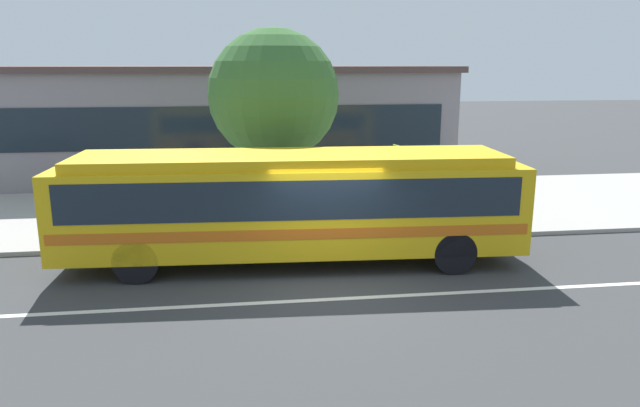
{
  "coord_description": "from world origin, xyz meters",
  "views": [
    {
      "loc": [
        -1.83,
        -12.12,
        4.76
      ],
      "look_at": [
        0.09,
        2.28,
        1.3
      ],
      "focal_mm": 33.39,
      "sensor_mm": 36.0,
      "label": 1
    }
  ],
  "objects_px": {
    "bus_stop_sign": "(396,177)",
    "street_tree_near_stop": "(274,95)",
    "transit_bus": "(292,200)",
    "pedestrian_waiting_near_sign": "(430,187)"
  },
  "relations": [
    {
      "from": "bus_stop_sign",
      "to": "street_tree_near_stop",
      "type": "bearing_deg",
      "value": 144.99
    },
    {
      "from": "bus_stop_sign",
      "to": "street_tree_near_stop",
      "type": "height_order",
      "value": "street_tree_near_stop"
    },
    {
      "from": "transit_bus",
      "to": "bus_stop_sign",
      "type": "relative_size",
      "value": 4.48
    },
    {
      "from": "street_tree_near_stop",
      "to": "bus_stop_sign",
      "type": "bearing_deg",
      "value": -35.01
    },
    {
      "from": "pedestrian_waiting_near_sign",
      "to": "bus_stop_sign",
      "type": "xyz_separation_m",
      "value": [
        -1.45,
        -1.43,
        0.61
      ]
    },
    {
      "from": "transit_bus",
      "to": "street_tree_near_stop",
      "type": "height_order",
      "value": "street_tree_near_stop"
    },
    {
      "from": "transit_bus",
      "to": "pedestrian_waiting_near_sign",
      "type": "height_order",
      "value": "transit_bus"
    },
    {
      "from": "transit_bus",
      "to": "bus_stop_sign",
      "type": "height_order",
      "value": "transit_bus"
    },
    {
      "from": "pedestrian_waiting_near_sign",
      "to": "street_tree_near_stop",
      "type": "distance_m",
      "value": 5.44
    },
    {
      "from": "bus_stop_sign",
      "to": "street_tree_near_stop",
      "type": "distance_m",
      "value": 4.44
    }
  ]
}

